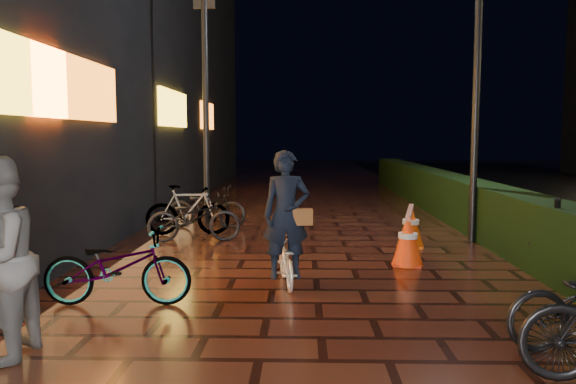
{
  "coord_description": "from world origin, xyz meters",
  "views": [
    {
      "loc": [
        -0.18,
        -5.18,
        1.91
      ],
      "look_at": [
        -0.4,
        2.95,
        1.1
      ],
      "focal_mm": 35.0,
      "sensor_mm": 36.0,
      "label": 1
    }
  ],
  "objects": [
    {
      "name": "ground",
      "position": [
        0.0,
        0.0,
        0.0
      ],
      "size": [
        80.0,
        80.0,
        0.0
      ],
      "primitive_type": "plane",
      "color": "#381911",
      "rests_on": "ground"
    },
    {
      "name": "hedge",
      "position": [
        3.3,
        8.0,
        0.5
      ],
      "size": [
        0.7,
        20.0,
        1.0
      ],
      "primitive_type": "cube",
      "color": "black",
      "rests_on": "ground"
    },
    {
      "name": "lamp_post_hedge",
      "position": [
        2.88,
        4.93,
        2.62
      ],
      "size": [
        0.45,
        0.23,
        4.77
      ],
      "color": "black",
      "rests_on": "ground"
    },
    {
      "name": "lamp_post_sf",
      "position": [
        -2.27,
        6.94,
        2.71
      ],
      "size": [
        0.47,
        0.14,
        4.92
      ],
      "color": "black",
      "rests_on": "ground"
    },
    {
      "name": "cyclist",
      "position": [
        -0.39,
        1.89,
        0.64
      ],
      "size": [
        0.66,
        1.26,
        1.73
      ],
      "color": "white",
      "rests_on": "ground"
    },
    {
      "name": "traffic_barrier",
      "position": [
        1.53,
        3.75,
        0.37
      ],
      "size": [
        0.78,
        1.84,
        0.75
      ],
      "color": "#FF3E0D",
      "rests_on": "ground"
    },
    {
      "name": "cart_assembly",
      "position": [
        3.27,
        2.34,
        0.58
      ],
      "size": [
        0.67,
        0.7,
        1.14
      ],
      "color": "black",
      "rests_on": "ground"
    },
    {
      "name": "parked_bikes_storefront",
      "position": [
        -2.25,
        4.39,
        0.45
      ],
      "size": [
        1.95,
        6.12,
        0.97
      ],
      "color": "black",
      "rests_on": "ground"
    }
  ]
}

